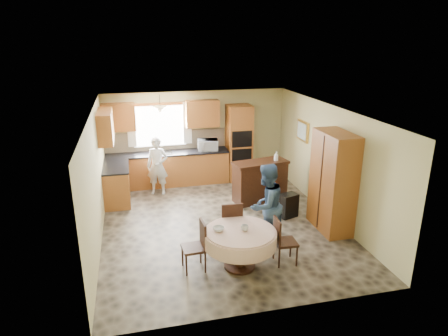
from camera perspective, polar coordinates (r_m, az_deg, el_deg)
name	(u,v)px	position (r m, az deg, el deg)	size (l,w,h in m)	color
floor	(221,224)	(8.84, -0.50, -7.97)	(5.00, 6.00, 0.01)	#70634E
ceiling	(220,111)	(8.04, -0.55, 8.18)	(5.00, 6.00, 0.01)	white
wall_back	(196,136)	(11.18, -3.98, 4.57)	(5.00, 0.02, 2.50)	tan
wall_front	(268,237)	(5.71, 6.33, -9.80)	(5.00, 0.02, 2.50)	tan
wall_left	(96,180)	(8.20, -17.81, -1.58)	(0.02, 6.00, 2.50)	tan
wall_right	(329,162)	(9.21, 14.81, 0.90)	(0.02, 6.00, 2.50)	tan
window	(160,126)	(10.97, -9.18, 5.97)	(1.40, 0.03, 1.10)	white
curtain_left	(131,126)	(10.88, -13.13, 5.90)	(0.22, 0.02, 1.15)	white
curtain_right	(187,123)	(10.99, -5.25, 6.42)	(0.22, 0.02, 1.15)	white
base_cab_back	(168,169)	(11.02, -7.98, -0.17)	(3.30, 0.60, 0.88)	#BC6C32
counter_back	(167,153)	(10.88, -8.09, 2.12)	(3.30, 0.64, 0.04)	black
base_cab_left	(117,185)	(10.15, -15.06, -2.33)	(0.60, 1.20, 0.88)	#BC6C32
counter_left	(115,167)	(10.00, -15.28, 0.13)	(0.64, 1.20, 0.04)	black
backsplash	(166,140)	(11.09, -8.30, 3.92)	(3.30, 0.02, 0.55)	beige
wall_cab_left	(119,117)	(10.74, -14.83, 7.02)	(0.85, 0.33, 0.72)	#B06E2C
wall_cab_right	(202,114)	(10.91, -3.12, 7.78)	(0.90, 0.33, 0.72)	#B06E2C
wall_cab_side	(105,126)	(9.74, -16.58, 5.72)	(0.33, 1.20, 0.72)	#B06E2C
oven_tower	(239,143)	(11.18, 2.15, 3.59)	(0.66, 0.62, 2.12)	#BC6C32
oven_upper	(242,139)	(10.84, 2.60, 4.14)	(0.56, 0.01, 0.45)	black
oven_lower	(242,157)	(10.97, 2.56, 1.61)	(0.56, 0.01, 0.45)	black
pendant	(160,110)	(10.40, -9.11, 8.21)	(0.36, 0.36, 0.18)	beige
sideboard	(260,182)	(9.88, 5.14, -2.07)	(1.34, 0.55, 0.96)	#3A1D0F
space_heater	(288,205)	(9.18, 9.16, -5.29)	(0.40, 0.28, 0.54)	black
cupboard	(333,182)	(8.55, 15.29, -1.95)	(0.55, 1.10, 2.10)	#BC6C32
dining_table	(240,239)	(7.07, 2.31, -10.06)	(1.27, 1.27, 0.72)	#3A1D0F
chair_left	(197,243)	(7.07, -3.81, -10.71)	(0.42, 0.42, 0.90)	#3A1D0F
chair_back	(231,223)	(7.67, 1.02, -7.84)	(0.45, 0.45, 0.97)	#3A1D0F
chair_right	(282,239)	(7.30, 8.28, -9.96)	(0.40, 0.40, 0.88)	#3A1D0F
framed_picture	(303,131)	(10.33, 11.17, 5.22)	(0.06, 0.62, 0.51)	gold
microwave	(208,145)	(10.94, -2.34, 3.30)	(0.54, 0.37, 0.30)	silver
person_sink	(157,166)	(10.33, -9.49, 0.27)	(0.55, 0.36, 1.50)	silver
person_dining	(266,205)	(7.73, 6.02, -5.33)	(0.81, 0.63, 1.66)	#314A6C
bowl_sideboard	(253,164)	(9.65, 4.14, 0.63)	(0.20, 0.20, 0.05)	#B2B2B2
bottle_sideboard	(276,157)	(9.81, 7.46, 1.53)	(0.11, 0.11, 0.29)	silver
cup_table	(245,228)	(6.97, 2.98, -8.56)	(0.13, 0.13, 0.10)	#B2B2B2
bowl_table	(219,229)	(6.97, -0.78, -8.71)	(0.20, 0.20, 0.06)	#B2B2B2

